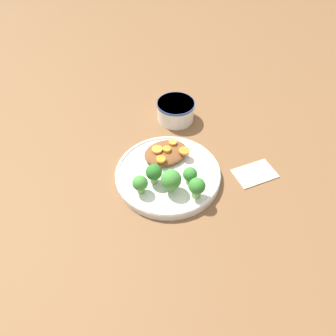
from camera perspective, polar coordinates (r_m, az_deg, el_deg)
The scene contains 15 objects.
ground_plane at distance 0.80m, azimuth 0.00°, elevation -1.60°, with size 4.00×4.00×0.00m, color brown.
plate at distance 0.79m, azimuth 0.00°, elevation -1.03°, with size 0.25×0.25×0.02m.
dip_bowl at distance 0.94m, azimuth 1.35°, elevation 10.07°, with size 0.11×0.11×0.06m.
stew_mound at distance 0.81m, azimuth -0.38°, elevation 2.68°, with size 0.11×0.09×0.02m, color brown.
broccoli_floret_0 at distance 0.72m, azimuth 0.54°, elevation -2.06°, with size 0.05×0.05×0.06m.
broccoli_floret_1 at distance 0.74m, azimuth 3.86°, elevation -1.23°, with size 0.03×0.03×0.05m.
broccoli_floret_2 at distance 0.73m, azimuth -4.87°, elevation -2.75°, with size 0.04×0.04×0.05m.
broccoli_floret_3 at distance 0.71m, azimuth 5.06°, elevation -3.31°, with size 0.04×0.04×0.05m.
broccoli_floret_4 at distance 0.74m, azimuth -2.49°, elevation -0.87°, with size 0.04×0.04×0.05m.
carrot_slice_0 at distance 0.80m, azimuth -0.23°, elevation 3.28°, with size 0.02×0.02×0.01m, color orange.
carrot_slice_1 at distance 0.82m, azimuth 0.83°, elevation 4.48°, with size 0.02×0.02×0.01m, color orange.
carrot_slice_2 at distance 0.78m, azimuth -1.23°, elevation 1.55°, with size 0.02×0.02×0.01m, color orange.
carrot_slice_3 at distance 0.80m, azimuth 2.84°, elevation 3.00°, with size 0.03×0.03×0.01m, color orange.
carrot_slice_4 at distance 0.80m, azimuth -2.07°, elevation 3.18°, with size 0.03×0.03×0.01m, color orange.
napkin at distance 0.83m, azimuth 14.88°, elevation -0.88°, with size 0.10×0.07×0.01m.
Camera 1 is at (0.23, 0.47, 0.60)m, focal length 35.00 mm.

